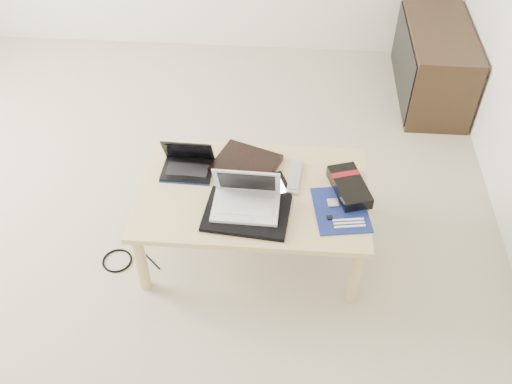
# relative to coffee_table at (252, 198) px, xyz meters

# --- Properties ---
(ground) EXTENTS (4.00, 4.00, 0.00)m
(ground) POSITION_rel_coffee_table_xyz_m (-0.68, 0.02, -0.35)
(ground) COLOR #BBAE97
(ground) RESTS_ON ground
(coffee_table) EXTENTS (1.10, 0.70, 0.40)m
(coffee_table) POSITION_rel_coffee_table_xyz_m (0.00, 0.00, 0.00)
(coffee_table) COLOR tan
(coffee_table) RESTS_ON ground
(media_cabinet) EXTENTS (0.41, 0.90, 0.50)m
(media_cabinet) POSITION_rel_coffee_table_xyz_m (1.09, 1.47, -0.10)
(media_cabinet) COLOR #362516
(media_cabinet) RESTS_ON ground
(book) EXTENTS (0.37, 0.34, 0.03)m
(book) POSITION_rel_coffee_table_xyz_m (-0.04, 0.17, 0.06)
(book) COLOR black
(book) RESTS_ON coffee_table
(netbook) EXTENTS (0.25, 0.19, 0.17)m
(netbook) POSITION_rel_coffee_table_xyz_m (-0.33, 0.13, 0.08)
(netbook) COLOR black
(netbook) RESTS_ON coffee_table
(tablet) EXTENTS (0.27, 0.24, 0.01)m
(tablet) POSITION_rel_coffee_table_xyz_m (0.06, 0.02, 0.05)
(tablet) COLOR black
(tablet) RESTS_ON coffee_table
(remote) EXTENTS (0.08, 0.24, 0.02)m
(remote) POSITION_rel_coffee_table_xyz_m (0.20, 0.10, 0.06)
(remote) COLOR #AFAFB3
(remote) RESTS_ON coffee_table
(neoprene_sleeve) EXTENTS (0.41, 0.31, 0.02)m
(neoprene_sleeve) POSITION_rel_coffee_table_xyz_m (-0.01, -0.16, 0.06)
(neoprene_sleeve) COLOR black
(neoprene_sleeve) RESTS_ON coffee_table
(white_laptop) EXTENTS (0.31, 0.22, 0.20)m
(white_laptop) POSITION_rel_coffee_table_xyz_m (-0.02, -0.11, 0.11)
(white_laptop) COLOR silver
(white_laptop) RESTS_ON neoprene_sleeve
(motherboard) EXTENTS (0.28, 0.33, 0.01)m
(motherboard) POSITION_rel_coffee_table_xyz_m (0.42, -0.10, 0.05)
(motherboard) COLOR #0C174E
(motherboard) RESTS_ON coffee_table
(gpu_box) EXTENTS (0.21, 0.30, 0.06)m
(gpu_box) POSITION_rel_coffee_table_xyz_m (0.46, 0.03, 0.08)
(gpu_box) COLOR black
(gpu_box) RESTS_ON coffee_table
(cable_coil) EXTENTS (0.11, 0.11, 0.01)m
(cable_coil) POSITION_rel_coffee_table_xyz_m (-0.09, 0.00, 0.05)
(cable_coil) COLOR black
(cable_coil) RESTS_ON coffee_table
(floor_cable_coil) EXTENTS (0.20, 0.20, 0.01)m
(floor_cable_coil) POSITION_rel_coffee_table_xyz_m (-0.68, -0.16, -0.35)
(floor_cable_coil) COLOR black
(floor_cable_coil) RESTS_ON ground
(floor_cable_trail) EXTENTS (0.23, 0.22, 0.01)m
(floor_cable_trail) POSITION_rel_coffee_table_xyz_m (-0.57, -0.09, -0.35)
(floor_cable_trail) COLOR black
(floor_cable_trail) RESTS_ON ground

